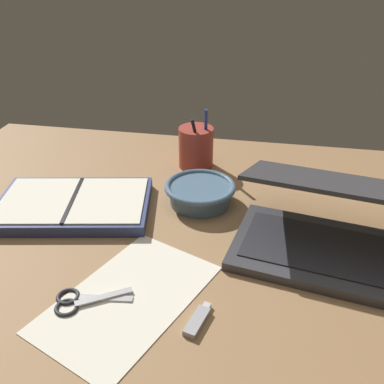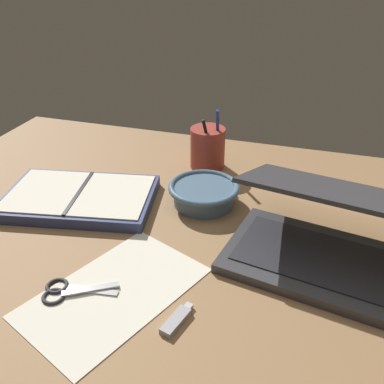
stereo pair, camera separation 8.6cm
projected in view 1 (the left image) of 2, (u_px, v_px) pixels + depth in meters
desk_top at (193, 241)px, 85.03cm from camera, size 140.00×100.00×2.00cm
laptop at (326, 227)px, 79.14cm from camera, size 36.38×33.07×15.23cm
bowl at (200, 192)px, 94.59cm from camera, size 15.74×15.74×4.71cm
pen_cup at (196, 147)px, 109.13cm from camera, size 8.83×8.83×16.22cm
planner at (74, 205)px, 92.59cm from camera, size 35.76×26.40×2.91cm
scissors at (76, 301)px, 68.97cm from camera, size 12.59×8.05×0.80cm
paper_sheet_front at (129, 298)px, 69.96cm from camera, size 28.28×34.54×0.16cm
usb_drive at (198, 321)px, 65.16cm from camera, size 3.47×7.37×1.00cm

